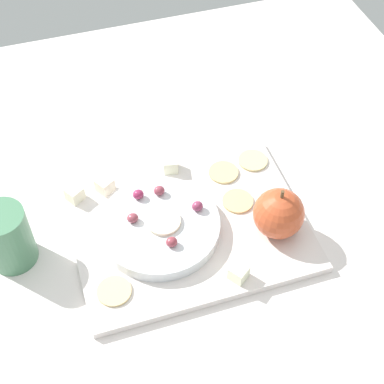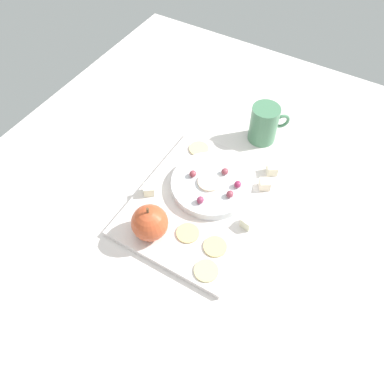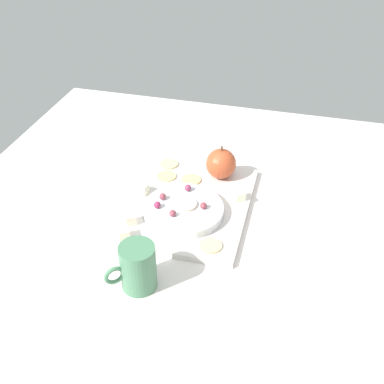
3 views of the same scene
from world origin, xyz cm
name	(u,v)px [view 2 (image 2 of 3)]	position (x,y,z in cm)	size (l,w,h in cm)	color
table	(213,197)	(0.00, 0.00, 1.81)	(114.88, 108.33, 3.63)	silver
platter	(201,203)	(-4.38, 0.62, 4.29)	(33.99, 26.91, 1.32)	silver
serving_dish	(211,185)	(-0.30, 0.62, 5.95)	(17.67, 17.67, 2.00)	silver
apple_whole	(150,223)	(-16.37, 5.49, 8.64)	(7.38, 7.38, 7.38)	#BD4A28
apple_stem	(148,210)	(-16.37, 5.49, 12.93)	(0.50, 0.50, 1.20)	brown
cheese_cube_0	(149,190)	(-8.18, 11.55, 6.09)	(2.28, 2.28, 2.28)	#F0F2CD
cheese_cube_1	(272,169)	(10.69, -9.17, 6.09)	(2.28, 2.28, 2.28)	#EFE6C5
cheese_cube_2	(248,222)	(-4.93, -10.59, 6.09)	(2.28, 2.28, 2.28)	white
cheese_cube_3	(265,184)	(5.94, -9.49, 6.09)	(2.28, 2.28, 2.28)	#F9E4C6
cracker_0	(206,271)	(-18.15, -8.30, 5.15)	(4.73, 4.73, 0.40)	#D5C688
cracker_1	(188,233)	(-12.81, -1.04, 5.15)	(4.73, 4.73, 0.40)	#D8BA7C
cracker_2	(215,247)	(-12.73, -7.28, 5.15)	(4.73, 4.73, 0.40)	#D1BA7D
cracker_3	(199,149)	(8.62, 8.68, 5.15)	(4.73, 4.73, 0.40)	#E1C489
grape_0	(198,199)	(-5.99, 0.47, 7.72)	(1.65, 1.49, 1.54)	#8D3554
grape_1	(225,171)	(3.53, -0.78, 7.63)	(1.65, 1.49, 1.37)	#8C3C48
grape_2	(238,184)	(1.69, -4.82, 7.68)	(1.65, 1.49, 1.47)	#98284F
grape_3	(230,194)	(-1.48, -4.58, 7.68)	(1.65, 1.49, 1.46)	#8D3A49
grape_4	(193,174)	(-0.63, 4.96, 7.65)	(1.65, 1.49, 1.41)	#903843
apple_slice_0	(209,182)	(-0.58, 0.87, 7.24)	(5.00, 5.00, 0.60)	beige
cup	(264,124)	(21.03, -2.26, 8.40)	(8.09, 8.49, 9.54)	#487C59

